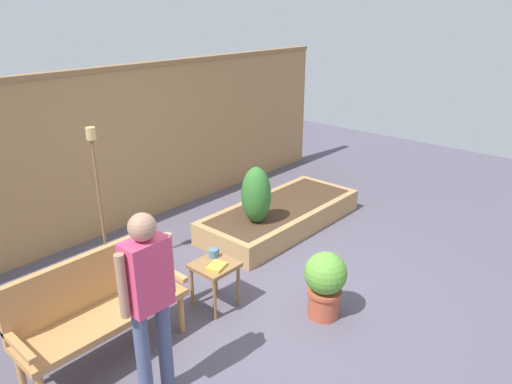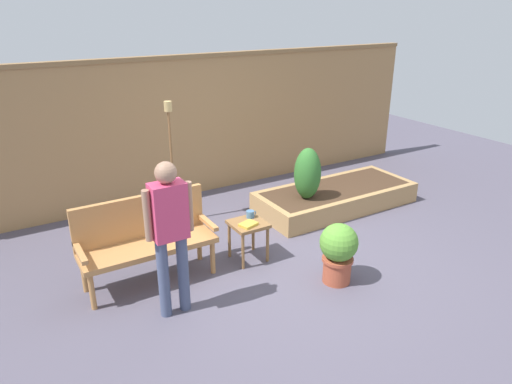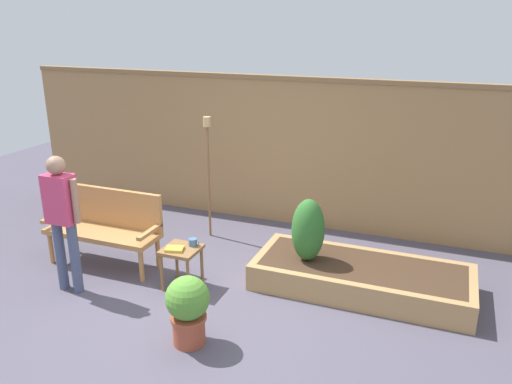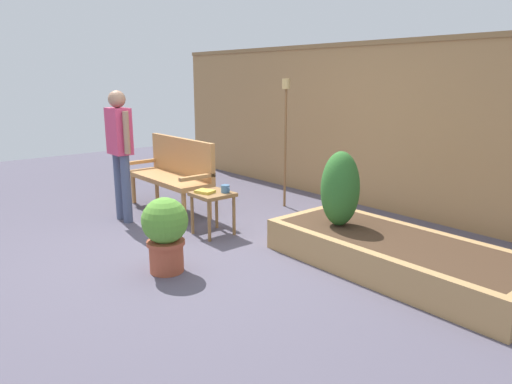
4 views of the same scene
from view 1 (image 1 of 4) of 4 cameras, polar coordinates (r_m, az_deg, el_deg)
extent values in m
plane|color=#514C5B|center=(5.06, 0.42, -12.87)|extent=(14.00, 14.00, 0.00)
cube|color=#A37A4C|center=(6.46, -17.26, 4.31)|extent=(8.40, 0.10, 2.10)
cube|color=olive|center=(6.24, -18.37, 13.81)|extent=(8.40, 0.14, 0.06)
cylinder|color=#B77F47|center=(4.83, -11.79, -12.39)|extent=(0.06, 0.06, 0.40)
cylinder|color=#B77F47|center=(4.59, -8.98, -14.17)|extent=(0.06, 0.06, 0.40)
cylinder|color=#B77F47|center=(4.36, -26.46, -18.71)|extent=(0.06, 0.06, 0.40)
cube|color=#B77F47|center=(4.29, -17.74, -14.13)|extent=(1.44, 0.48, 0.06)
cube|color=#B77F47|center=(4.30, -19.64, -9.97)|extent=(1.44, 0.06, 0.48)
cube|color=#B77F47|center=(4.00, -26.68, -16.20)|extent=(0.06, 0.48, 0.04)
cube|color=#B77F47|center=(4.53, -10.44, -9.36)|extent=(0.06, 0.48, 0.04)
cylinder|color=olive|center=(5.08, -4.87, -9.80)|extent=(0.04, 0.04, 0.44)
cylinder|color=olive|center=(4.88, -2.14, -11.17)|extent=(0.04, 0.04, 0.44)
cylinder|color=olive|center=(4.90, -7.71, -11.25)|extent=(0.04, 0.04, 0.44)
cylinder|color=olive|center=(4.69, -4.98, -12.76)|extent=(0.04, 0.04, 0.44)
cube|color=olive|center=(4.76, -5.02, -8.79)|extent=(0.40, 0.40, 0.04)
cylinder|color=teal|center=(4.85, -5.14, -7.33)|extent=(0.10, 0.10, 0.08)
torus|color=teal|center=(4.88, -4.69, -7.11)|extent=(0.06, 0.01, 0.06)
cube|color=gold|center=(4.67, -4.76, -8.91)|extent=(0.23, 0.20, 0.03)
cylinder|color=#A84C33|center=(4.82, 8.14, -13.19)|extent=(0.30, 0.30, 0.26)
cylinder|color=#A84C33|center=(4.74, 8.23, -11.74)|extent=(0.34, 0.34, 0.04)
sphere|color=#569333|center=(4.63, 8.37, -9.63)|extent=(0.41, 0.41, 0.41)
cube|color=#AD8451|center=(6.32, 6.23, -3.97)|extent=(2.40, 0.09, 0.30)
cube|color=#AD8451|center=(6.83, 0.02, -1.81)|extent=(2.40, 0.09, 0.30)
cube|color=#AD8451|center=(5.79, -4.21, -6.38)|extent=(0.09, 0.82, 0.30)
cube|color=#AD8451|center=(7.43, 8.59, -0.07)|extent=(0.09, 0.82, 0.30)
cube|color=#422D1E|center=(6.56, 3.00, -2.85)|extent=(2.22, 0.82, 0.30)
cylinder|color=brown|center=(6.01, 0.02, -3.33)|extent=(0.04, 0.04, 0.06)
ellipsoid|color=#2D6628|center=(5.88, 0.03, -0.37)|extent=(0.37, 0.37, 0.73)
cylinder|color=brown|center=(5.48, -18.18, -1.89)|extent=(0.03, 0.03, 1.56)
cylinder|color=tan|center=(5.21, -19.25, 6.66)|extent=(0.10, 0.10, 0.13)
cylinder|color=#475170|center=(3.91, -10.90, -17.66)|extent=(0.11, 0.11, 0.82)
cylinder|color=#475170|center=(3.83, -13.38, -18.94)|extent=(0.11, 0.11, 0.82)
cube|color=#D13D66|center=(3.48, -13.00, -9.63)|extent=(0.32, 0.20, 0.54)
cylinder|color=#9E755B|center=(3.58, -10.40, -8.47)|extent=(0.07, 0.07, 0.49)
cylinder|color=#9E755B|center=(3.39, -15.77, -10.84)|extent=(0.07, 0.07, 0.49)
sphere|color=#9E755B|center=(3.30, -13.53, -4.13)|extent=(0.20, 0.20, 0.20)
camera|label=2|loc=(1.28, 114.17, -10.56)|focal=32.86mm
camera|label=3|loc=(5.66, 58.89, 12.05)|focal=35.79mm
camera|label=4|loc=(7.06, 40.16, 7.18)|focal=33.39mm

